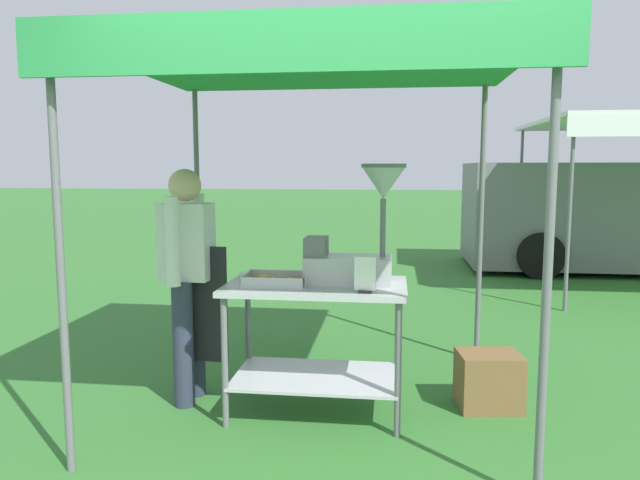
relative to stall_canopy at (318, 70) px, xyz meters
The scene contains 9 objects.
ground_plane 5.23m from the stall_canopy, 87.03° to the left, with size 70.00×70.00×0.00m, color #33702D.
stall_canopy is the anchor object (origin of this frame).
donut_cart 1.61m from the stall_canopy, 90.00° to the right, with size 1.17×0.70×0.87m.
donut_tray 1.38m from the stall_canopy, 146.62° to the right, with size 0.41×0.30×0.07m.
donut_fryer 1.10m from the stall_canopy, 14.31° to the right, with size 0.64×0.28×0.77m.
menu_sign 1.36m from the stall_canopy, 46.51° to the right, with size 0.13×0.05×0.22m.
vendor 1.60m from the stall_canopy, behind, with size 0.46×0.53×1.61m.
supply_crate 2.35m from the stall_canopy, ahead, with size 0.45×0.37×0.38m.
van_grey 7.41m from the stall_canopy, 54.98° to the left, with size 4.94×2.10×1.69m.
Camera 1 is at (0.25, -2.54, 1.62)m, focal length 33.00 mm.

